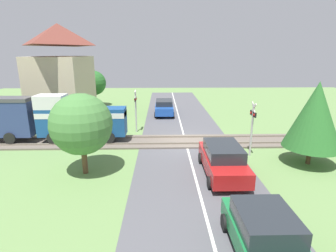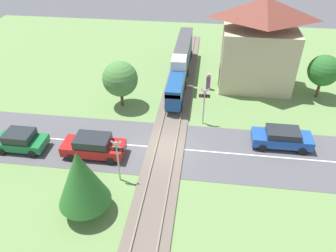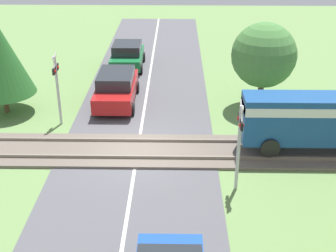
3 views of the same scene
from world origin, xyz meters
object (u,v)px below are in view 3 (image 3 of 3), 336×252
(crossing_signal_west_approach, at_px, (57,80))
(crossing_signal_east_approach, at_px, (239,136))
(car_behind_queue, at_px, (127,55))
(car_near_crossing, at_px, (116,87))

(crossing_signal_west_approach, bearing_deg, crossing_signal_east_approach, 54.70)
(car_behind_queue, bearing_deg, crossing_signal_east_approach, 21.00)
(car_near_crossing, bearing_deg, car_behind_queue, 180.00)
(crossing_signal_west_approach, distance_m, crossing_signal_east_approach, 9.13)
(car_behind_queue, bearing_deg, crossing_signal_west_approach, -15.62)
(car_near_crossing, relative_size, crossing_signal_west_approach, 1.36)
(car_behind_queue, distance_m, crossing_signal_west_approach, 8.60)
(crossing_signal_west_approach, xyz_separation_m, crossing_signal_east_approach, (5.28, 7.45, 0.00))
(car_near_crossing, distance_m, crossing_signal_west_approach, 3.64)
(car_behind_queue, height_order, crossing_signal_west_approach, crossing_signal_west_approach)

